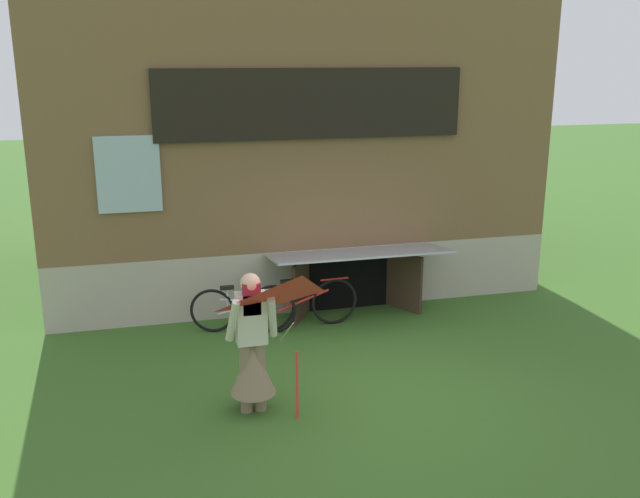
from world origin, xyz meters
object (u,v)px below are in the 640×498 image
at_px(person, 252,354).
at_px(bicycle_silver, 243,310).
at_px(bicycle_red, 303,304).
at_px(kite, 303,317).

xyz_separation_m(person, bicycle_silver, (0.24, 2.41, -0.35)).
height_order(person, bicycle_silver, person).
bearing_deg(bicycle_silver, person, -80.04).
bearing_deg(bicycle_silver, bicycle_red, 13.27).
relative_size(bicycle_red, bicycle_silver, 1.12).
bearing_deg(kite, bicycle_silver, 93.95).
bearing_deg(bicycle_red, person, -119.25).
distance_m(person, bicycle_silver, 2.45).
distance_m(kite, bicycle_red, 3.20).
xyz_separation_m(person, bicycle_red, (1.15, 2.37, -0.32)).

